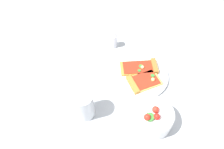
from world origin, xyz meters
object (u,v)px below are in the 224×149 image
plate (139,75)px  paper_napkin (75,54)px  soda_glass (84,106)px  pepper_shaker (114,40)px  salad_bowl (153,117)px  pizza_slice_near (142,67)px  pizza_slice_far (142,82)px

plate → paper_napkin: size_ratio=2.01×
soda_glass → pepper_shaker: bearing=180.0°
soda_glass → pepper_shaker: size_ratio=1.56×
salad_bowl → pepper_shaker: 0.40m
salad_bowl → soda_glass: bearing=-81.5°
pizza_slice_near → salad_bowl: 0.23m
paper_napkin → salad_bowl: bearing=59.9°
plate → pizza_slice_near: bearing=177.7°
plate → salad_bowl: salad_bowl is taller
plate → salad_bowl: bearing=24.6°
plate → soda_glass: soda_glass is taller
plate → soda_glass: (0.22, -0.15, 0.05)m
pizza_slice_far → paper_napkin: pizza_slice_far is taller
pizza_slice_near → paper_napkin: (-0.01, -0.30, -0.02)m
plate → paper_napkin: bearing=-97.3°
paper_napkin → pepper_shaker: bearing=123.6°
pizza_slice_near → paper_napkin: bearing=-91.1°
pizza_slice_near → pizza_slice_far: (0.07, 0.02, -0.00)m
pizza_slice_near → salad_bowl: (0.22, 0.08, 0.02)m
paper_napkin → pepper_shaker: (-0.10, 0.15, 0.03)m
paper_napkin → pepper_shaker: 0.18m
salad_bowl → pizza_slice_near: bearing=-159.0°
plate → pizza_slice_near: size_ratio=1.34×
pizza_slice_near → soda_glass: 0.30m
pizza_slice_near → pepper_shaker: (-0.11, -0.15, 0.02)m
pepper_shaker → salad_bowl: bearing=36.2°
plate → pizza_slice_far: size_ratio=1.52×
pizza_slice_near → paper_napkin: pizza_slice_near is taller
pizza_slice_near → pepper_shaker: bearing=-124.6°
salad_bowl → paper_napkin: size_ratio=1.21×
pizza_slice_far → salad_bowl: bearing=24.2°
soda_glass → paper_napkin: soda_glass is taller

